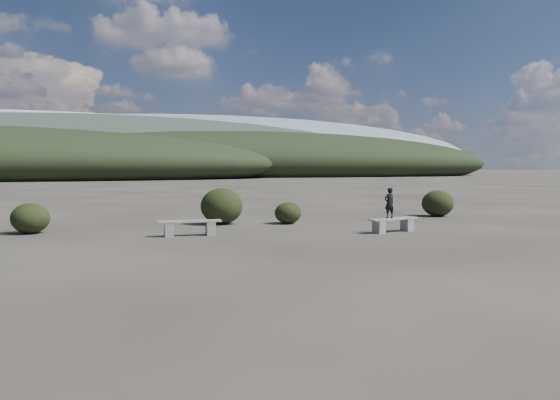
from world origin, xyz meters
name	(u,v)px	position (x,y,z in m)	size (l,w,h in m)	color
ground	(385,269)	(0.00, 0.00, 0.00)	(1200.00, 1200.00, 0.00)	#2C2822
bench_left	(190,227)	(-2.38, 6.19, 0.26)	(1.72, 0.46, 0.43)	gray
bench_right	(393,224)	(3.30, 4.99, 0.25)	(1.70, 0.69, 0.42)	gray
seated_person	(389,203)	(3.15, 4.95, 0.86)	(0.32, 0.21, 0.88)	black
shrub_a	(30,218)	(-6.52, 8.34, 0.43)	(1.06, 1.06, 0.87)	black
shrub_b	(222,206)	(-0.77, 8.97, 0.60)	(1.40, 1.40, 1.20)	black
shrub_c	(288,213)	(1.34, 8.34, 0.36)	(0.90, 0.90, 0.72)	black
shrub_e	(438,203)	(7.78, 8.94, 0.51)	(1.21, 1.21, 1.01)	black
mountain_ridges	(73,153)	(-7.48, 339.06, 10.84)	(500.00, 400.00, 56.00)	black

